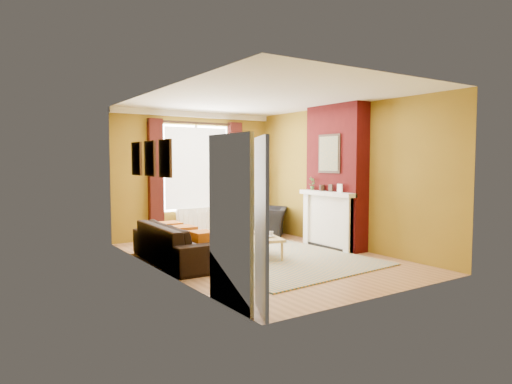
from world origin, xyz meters
TOP-DOWN VIEW (x-y plane):
  - ground at (0.00, 0.00)m, footprint 5.50×5.50m
  - room_walls at (0.63, 0.28)m, footprint 3.82×5.54m
  - striped_rug at (0.05, 0.06)m, footprint 3.02×4.00m
  - sofa at (-1.42, 0.47)m, footprint 0.95×2.29m
  - armchair at (1.33, 1.81)m, footprint 1.33×1.35m
  - coffee_table at (-0.04, 0.09)m, footprint 0.84×1.25m
  - wicker_stool at (0.57, 2.40)m, footprint 0.45×0.45m
  - floor_lamp at (1.55, 2.30)m, footprint 0.31×0.31m
  - book_a at (-0.14, -0.09)m, footprint 0.26×0.33m
  - book_b at (0.10, 0.32)m, footprint 0.32×0.35m
  - mug at (0.06, -0.12)m, footprint 0.14×0.14m
  - tv_remote at (-0.03, 0.27)m, footprint 0.08×0.16m

SIDE VIEW (x-z plane):
  - ground at x=0.00m, z-range 0.00..0.00m
  - striped_rug at x=0.05m, z-range 0.00..0.02m
  - wicker_stool at x=0.57m, z-range 0.00..0.50m
  - armchair at x=1.33m, z-range 0.00..0.66m
  - sofa at x=-1.42m, z-range 0.00..0.66m
  - coffee_table at x=-0.04m, z-range 0.15..0.53m
  - tv_remote at x=-0.03m, z-range 0.38..0.40m
  - book_b at x=0.10m, z-range 0.38..0.40m
  - book_a at x=-0.14m, z-range 0.38..0.41m
  - mug at x=0.06m, z-range 0.38..0.48m
  - floor_lamp at x=1.55m, z-range 0.45..2.01m
  - room_walls at x=0.63m, z-range -0.04..2.80m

